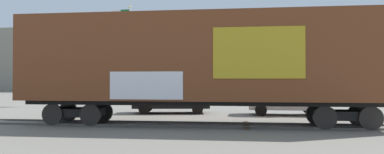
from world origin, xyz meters
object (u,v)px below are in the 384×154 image
Objects in this scene: freight_car at (205,60)px; parked_car_silver at (284,99)px; parked_car_black at (170,99)px; flagpole at (126,40)px.

freight_car is 3.89× the size of parked_car_silver.
freight_car is at bearing -63.66° from parked_car_black.
flagpole reaches higher than parked_car_silver.
freight_car reaches higher than parked_car_silver.
freight_car is 1.96× the size of flagpole.
parked_car_silver is at bearing -0.87° from parked_car_black.
freight_car is 6.61m from parked_car_black.
parked_car_black is 1.16× the size of parked_car_silver.
flagpole is at bearing 148.85° from parked_car_silver.
parked_car_silver is (3.80, 5.55, -1.93)m from freight_car.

